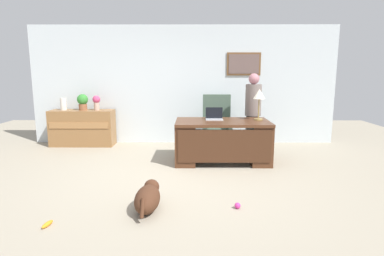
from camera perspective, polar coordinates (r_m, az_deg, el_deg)
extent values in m
plane|color=#9E937F|center=(5.18, -2.41, -8.78)|extent=(12.00, 12.00, 0.00)
cube|color=silver|center=(7.50, -1.54, 7.63)|extent=(7.00, 0.12, 2.70)
cube|color=brown|center=(7.51, 9.20, 11.18)|extent=(0.77, 0.03, 0.51)
cube|color=brown|center=(7.49, 9.22, 11.19)|extent=(0.69, 0.01, 0.43)
cube|color=#4C2B19|center=(5.92, 5.45, 1.05)|extent=(1.72, 0.94, 0.05)
cube|color=#4C2B19|center=(5.97, -1.13, -2.60)|extent=(0.36, 0.88, 0.72)
cube|color=#4C2B19|center=(6.09, 11.77, -2.57)|extent=(0.36, 0.88, 0.72)
cube|color=#412415|center=(5.56, 5.79, -3.24)|extent=(1.62, 0.04, 0.58)
cube|color=olive|center=(7.68, -18.88, 0.04)|extent=(1.41, 0.48, 0.81)
cube|color=#A16F40|center=(7.44, -19.54, 0.44)|extent=(1.31, 0.02, 0.14)
cube|color=#475B4C|center=(6.88, 4.48, -0.86)|extent=(0.60, 0.58, 0.18)
cylinder|color=black|center=(6.93, 4.45, -2.73)|extent=(0.10, 0.10, 0.28)
cylinder|color=black|center=(6.95, 4.44, -3.65)|extent=(0.52, 0.52, 0.05)
cube|color=#475B4C|center=(7.04, 4.39, 3.08)|extent=(0.60, 0.12, 0.71)
cube|color=#475B4C|center=(6.83, 2.33, 0.79)|extent=(0.08, 0.50, 0.22)
cube|color=#475B4C|center=(6.87, 6.67, 0.78)|extent=(0.08, 0.50, 0.22)
cylinder|color=#262323|center=(6.70, 10.65, -1.11)|extent=(0.26, 0.26, 0.78)
cylinder|color=slate|center=(6.60, 10.85, 4.91)|extent=(0.32, 0.32, 0.63)
sphere|color=#AD6E78|center=(6.58, 10.98, 8.59)|extent=(0.22, 0.22, 0.22)
ellipsoid|color=#472819|center=(4.00, -7.94, -12.43)|extent=(0.32, 0.62, 0.30)
sphere|color=#472819|center=(4.26, -7.20, -10.38)|extent=(0.20, 0.20, 0.20)
cylinder|color=#472819|center=(3.72, -8.83, -13.92)|extent=(0.05, 0.15, 0.21)
cube|color=#B2B5BA|center=(6.00, 4.00, 1.52)|extent=(0.32, 0.22, 0.01)
cube|color=black|center=(6.09, 3.95, 2.71)|extent=(0.32, 0.01, 0.21)
cylinder|color=#9E8447|center=(6.11, 11.72, 1.52)|extent=(0.16, 0.16, 0.02)
cylinder|color=#9E8447|center=(6.09, 11.79, 3.37)|extent=(0.02, 0.02, 0.37)
cone|color=silver|center=(6.06, 11.88, 5.97)|extent=(0.22, 0.22, 0.18)
cylinder|color=#C19F8F|center=(7.51, -16.60, 3.72)|extent=(0.12, 0.12, 0.17)
sphere|color=#C7406B|center=(7.50, -16.66, 4.90)|extent=(0.17, 0.17, 0.17)
cylinder|color=silver|center=(7.76, -21.91, 3.97)|extent=(0.14, 0.14, 0.27)
cylinder|color=brown|center=(7.61, -18.83, 3.55)|extent=(0.18, 0.18, 0.14)
sphere|color=#368633|center=(7.59, -18.90, 4.83)|extent=(0.24, 0.24, 0.24)
sphere|color=#D8338C|center=(4.11, 8.10, -13.52)|extent=(0.08, 0.08, 0.08)
ellipsoid|color=orange|center=(3.99, -24.35, -15.32)|extent=(0.09, 0.19, 0.05)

